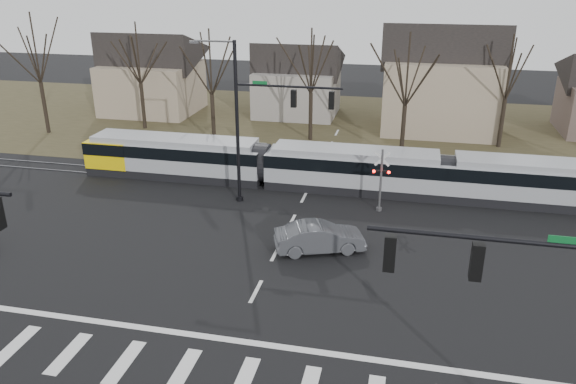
# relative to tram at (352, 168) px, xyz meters

# --- Properties ---
(ground) EXTENTS (140.00, 140.00, 0.00)m
(ground) POSITION_rel_tram_xyz_m (-2.88, -16.00, -1.58)
(ground) COLOR black
(grass_verge) EXTENTS (140.00, 28.00, 0.01)m
(grass_verge) POSITION_rel_tram_xyz_m (-2.88, 16.00, -1.58)
(grass_verge) COLOR #38331E
(grass_verge) RESTS_ON ground
(crosswalk) EXTENTS (27.00, 2.60, 0.01)m
(crosswalk) POSITION_rel_tram_xyz_m (-2.88, -20.00, -1.58)
(crosswalk) COLOR silver
(crosswalk) RESTS_ON ground
(stop_line) EXTENTS (28.00, 0.35, 0.01)m
(stop_line) POSITION_rel_tram_xyz_m (-2.88, -17.80, -1.58)
(stop_line) COLOR silver
(stop_line) RESTS_ON ground
(lane_dashes) EXTENTS (0.18, 30.00, 0.01)m
(lane_dashes) POSITION_rel_tram_xyz_m (-2.88, -0.00, -1.58)
(lane_dashes) COLOR silver
(lane_dashes) RESTS_ON ground
(rail_pair) EXTENTS (90.00, 1.52, 0.06)m
(rail_pair) POSITION_rel_tram_xyz_m (-2.88, -0.20, -1.55)
(rail_pair) COLOR #59595E
(rail_pair) RESTS_ON ground
(tram) EXTENTS (38.33, 2.85, 2.91)m
(tram) POSITION_rel_tram_xyz_m (0.00, 0.00, 0.00)
(tram) COLOR gray
(tram) RESTS_ON ground
(sedan) EXTENTS (4.79, 5.88, 1.58)m
(sedan) POSITION_rel_tram_xyz_m (-0.65, -9.30, -0.79)
(sedan) COLOR #47494E
(sedan) RESTS_ON ground
(signal_pole_near_right) EXTENTS (6.72, 0.44, 8.00)m
(signal_pole_near_right) POSITION_rel_tram_xyz_m (7.23, -22.00, 3.58)
(signal_pole_near_right) COLOR black
(signal_pole_near_right) RESTS_ON ground
(signal_pole_far) EXTENTS (9.28, 0.44, 10.20)m
(signal_pole_far) POSITION_rel_tram_xyz_m (-5.29, -3.50, 4.12)
(signal_pole_far) COLOR black
(signal_pole_far) RESTS_ON ground
(rail_crossing_signal) EXTENTS (1.08, 0.36, 4.00)m
(rail_crossing_signal) POSITION_rel_tram_xyz_m (2.12, -3.21, 0.30)
(rail_crossing_signal) COLOR #59595B
(rail_crossing_signal) RESTS_ON ground
(tree_row) EXTENTS (59.20, 7.20, 10.00)m
(tree_row) POSITION_rel_tram_xyz_m (-0.88, 10.00, 3.42)
(tree_row) COLOR black
(tree_row) RESTS_ON ground
(house_a) EXTENTS (9.72, 8.64, 8.60)m
(house_a) POSITION_rel_tram_xyz_m (-22.88, 18.00, 2.88)
(house_a) COLOR gray
(house_a) RESTS_ON ground
(house_b) EXTENTS (8.64, 7.56, 7.65)m
(house_b) POSITION_rel_tram_xyz_m (-7.88, 20.00, 2.39)
(house_b) COLOR gray
(house_b) RESTS_ON ground
(house_c) EXTENTS (10.80, 8.64, 10.10)m
(house_c) POSITION_rel_tram_xyz_m (6.12, 17.00, 3.65)
(house_c) COLOR gray
(house_c) RESTS_ON ground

